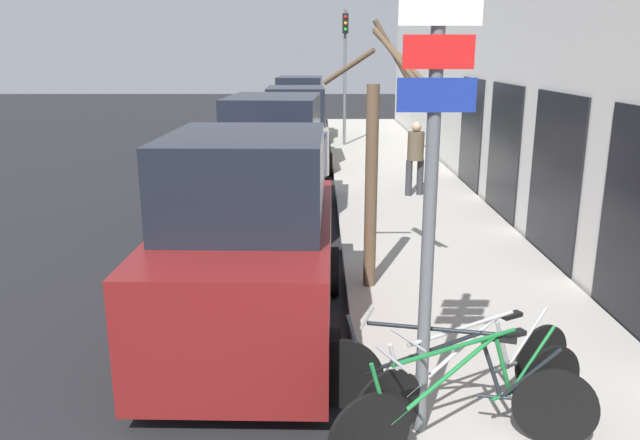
# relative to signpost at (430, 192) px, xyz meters

# --- Properties ---
(ground_plane) EXTENTS (80.00, 80.00, 0.00)m
(ground_plane) POSITION_rel_signpost_xyz_m (-1.49, 6.93, -2.24)
(ground_plane) COLOR black
(sidewalk_curb) EXTENTS (3.20, 32.00, 0.15)m
(sidewalk_curb) POSITION_rel_signpost_xyz_m (1.11, 9.73, -2.16)
(sidewalk_curb) COLOR #ADA89E
(sidewalk_curb) RESTS_ON ground
(building_facade) EXTENTS (0.23, 32.00, 6.50)m
(building_facade) POSITION_rel_signpost_xyz_m (2.86, 9.64, 0.98)
(building_facade) COLOR silver
(building_facade) RESTS_ON ground
(signpost) EXTENTS (0.60, 0.12, 3.73)m
(signpost) POSITION_rel_signpost_xyz_m (0.00, 0.00, 0.00)
(signpost) COLOR #595B60
(signpost) RESTS_ON sidewalk_curb
(bicycle_0) EXTENTS (2.26, 1.09, 0.96)m
(bicycle_0) POSITION_rel_signpost_xyz_m (0.33, -0.21, -1.68)
(bicycle_0) COLOR black
(bicycle_0) RESTS_ON sidewalk_curb
(bicycle_1) EXTENTS (2.32, 0.81, 0.93)m
(bicycle_1) POSITION_rel_signpost_xyz_m (0.22, 0.07, -1.69)
(bicycle_1) COLOR black
(bicycle_1) RESTS_ON sidewalk_curb
(bicycle_2) EXTENTS (2.13, 1.20, 0.90)m
(bicycle_2) POSITION_rel_signpost_xyz_m (0.47, 0.26, -1.70)
(bicycle_2) COLOR black
(bicycle_2) RESTS_ON sidewalk_curb
(parked_car_0) EXTENTS (2.15, 4.27, 2.43)m
(parked_car_0) POSITION_rel_signpost_xyz_m (-1.66, 2.16, -1.14)
(parked_car_0) COLOR maroon
(parked_car_0) RESTS_ON ground
(parked_car_1) EXTENTS (2.24, 4.69, 2.48)m
(parked_car_1) POSITION_rel_signpost_xyz_m (-1.73, 7.35, -1.12)
(parked_car_1) COLOR navy
(parked_car_1) RESTS_ON ground
(parked_car_2) EXTENTS (2.06, 4.43, 2.33)m
(parked_car_2) POSITION_rel_signpost_xyz_m (-1.55, 13.37, -1.19)
(parked_car_2) COLOR gray
(parked_car_2) RESTS_ON ground
(parked_car_3) EXTENTS (2.06, 4.68, 2.42)m
(parked_car_3) POSITION_rel_signpost_xyz_m (-1.58, 18.67, -1.13)
(parked_car_3) COLOR #144728
(parked_car_3) RESTS_ON ground
(pedestrian_near) EXTENTS (0.42, 0.37, 1.65)m
(pedestrian_near) POSITION_rel_signpost_xyz_m (1.28, 9.10, -1.14)
(pedestrian_near) COLOR #333338
(pedestrian_near) RESTS_ON sidewalk_curb
(street_tree) EXTENTS (1.30, 0.94, 3.53)m
(street_tree) POSITION_rel_signpost_xyz_m (-0.14, 3.44, -0.42)
(street_tree) COLOR brown
(street_tree) RESTS_ON sidewalk_curb
(traffic_light) EXTENTS (0.20, 0.30, 4.50)m
(traffic_light) POSITION_rel_signpost_xyz_m (-0.01, 17.03, 0.80)
(traffic_light) COLOR #595B60
(traffic_light) RESTS_ON sidewalk_curb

